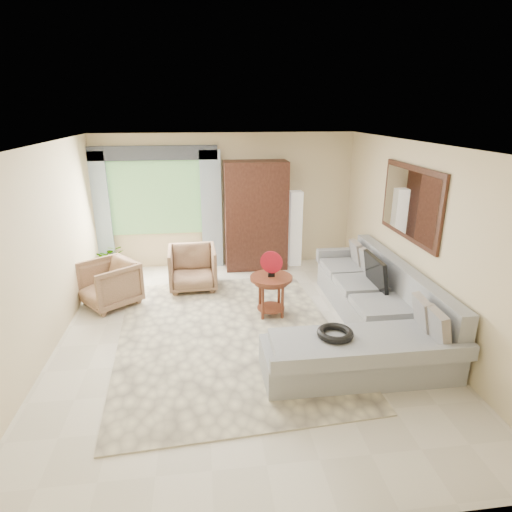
{
  "coord_description": "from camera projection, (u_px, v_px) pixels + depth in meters",
  "views": [
    {
      "loc": [
        -0.48,
        -5.31,
        3.02
      ],
      "look_at": [
        0.25,
        0.35,
        1.05
      ],
      "focal_mm": 30.0,
      "sensor_mm": 36.0,
      "label": 1
    }
  ],
  "objects": [
    {
      "name": "ground",
      "position": [
        242.0,
        335.0,
        6.02
      ],
      "size": [
        6.0,
        6.0,
        0.0
      ],
      "primitive_type": "plane",
      "color": "silver",
      "rests_on": "ground"
    },
    {
      "name": "area_rug",
      "position": [
        229.0,
        335.0,
        6.01
      ],
      "size": [
        3.25,
        4.18,
        0.02
      ],
      "primitive_type": "cube",
      "rotation": [
        0.0,
        0.0,
        0.06
      ],
      "color": "beige",
      "rests_on": "ground"
    },
    {
      "name": "sectional_sofa",
      "position": [
        369.0,
        315.0,
        5.98
      ],
      "size": [
        2.3,
        3.46,
        0.9
      ],
      "color": "#94989C",
      "rests_on": "ground"
    },
    {
      "name": "tv_screen",
      "position": [
        376.0,
        272.0,
        6.36
      ],
      "size": [
        0.14,
        0.74,
        0.48
      ],
      "primitive_type": "cube",
      "rotation": [
        0.0,
        -0.17,
        0.0
      ],
      "color": "black",
      "rests_on": "sectional_sofa"
    },
    {
      "name": "garden_hose",
      "position": [
        335.0,
        333.0,
        4.97
      ],
      "size": [
        0.43,
        0.43,
        0.09
      ],
      "primitive_type": "torus",
      "color": "black",
      "rests_on": "sectional_sofa"
    },
    {
      "name": "coffee_table",
      "position": [
        271.0,
        295.0,
        6.49
      ],
      "size": [
        0.64,
        0.64,
        0.64
      ],
      "rotation": [
        0.0,
        0.0,
        -0.36
      ],
      "color": "#502415",
      "rests_on": "ground"
    },
    {
      "name": "red_disc",
      "position": [
        271.0,
        262.0,
        6.32
      ],
      "size": [
        0.32,
        0.16,
        0.34
      ],
      "primitive_type": "cylinder",
      "rotation": [
        1.57,
        0.0,
        -0.41
      ],
      "color": "maroon",
      "rests_on": "coffee_table"
    },
    {
      "name": "armchair_left",
      "position": [
        109.0,
        284.0,
        6.84
      ],
      "size": [
        1.12,
        1.11,
        0.73
      ],
      "primitive_type": "imported",
      "rotation": [
        0.0,
        0.0,
        -0.91
      ],
      "color": "#9C6E55",
      "rests_on": "ground"
    },
    {
      "name": "armchair_right",
      "position": [
        193.0,
        268.0,
        7.48
      ],
      "size": [
        0.84,
        0.86,
        0.76
      ],
      "primitive_type": "imported",
      "rotation": [
        0.0,
        0.0,
        0.03
      ],
      "color": "#8B6B4C",
      "rests_on": "ground"
    },
    {
      "name": "potted_plant",
      "position": [
        112.0,
        259.0,
        8.23
      ],
      "size": [
        0.58,
        0.52,
        0.58
      ],
      "primitive_type": "imported",
      "rotation": [
        0.0,
        0.0,
        0.14
      ],
      "color": "#999999",
      "rests_on": "ground"
    },
    {
      "name": "armoire",
      "position": [
        256.0,
        216.0,
        8.29
      ],
      "size": [
        1.2,
        0.55,
        2.1
      ],
      "primitive_type": "cube",
      "color": "black",
      "rests_on": "ground"
    },
    {
      "name": "floor_lamp",
      "position": [
        295.0,
        229.0,
        8.54
      ],
      "size": [
        0.24,
        0.24,
        1.5
      ],
      "primitive_type": "cube",
      "color": "silver",
      "rests_on": "ground"
    },
    {
      "name": "window",
      "position": [
        156.0,
        198.0,
        8.18
      ],
      "size": [
        1.8,
        0.04,
        1.4
      ],
      "primitive_type": "cube",
      "color": "#669E59",
      "rests_on": "wall_back"
    },
    {
      "name": "curtain_left",
      "position": [
        100.0,
        213.0,
        8.05
      ],
      "size": [
        0.4,
        0.08,
        2.3
      ],
      "primitive_type": "cube",
      "color": "#9EB7CC",
      "rests_on": "ground"
    },
    {
      "name": "curtain_right",
      "position": [
        211.0,
        210.0,
        8.31
      ],
      "size": [
        0.4,
        0.08,
        2.3
      ],
      "primitive_type": "cube",
      "color": "#9EB7CC",
      "rests_on": "ground"
    },
    {
      "name": "valance",
      "position": [
        152.0,
        153.0,
        7.84
      ],
      "size": [
        2.4,
        0.12,
        0.26
      ],
      "primitive_type": "cube",
      "color": "#1E232D",
      "rests_on": "wall_back"
    },
    {
      "name": "wall_mirror",
      "position": [
        410.0,
        203.0,
        6.07
      ],
      "size": [
        0.05,
        1.7,
        1.05
      ],
      "color": "black",
      "rests_on": "wall_right"
    }
  ]
}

